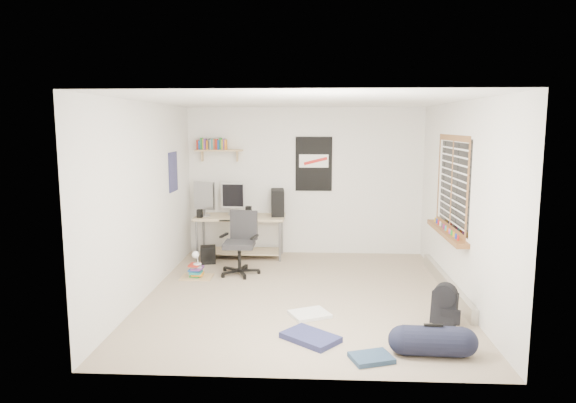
{
  "coord_description": "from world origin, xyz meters",
  "views": [
    {
      "loc": [
        0.17,
        -6.47,
        2.21
      ],
      "look_at": [
        -0.19,
        0.31,
        1.19
      ],
      "focal_mm": 32.0,
      "sensor_mm": 36.0,
      "label": 1
    }
  ],
  "objects_px": {
    "backpack": "(444,308)",
    "duffel_bag": "(433,342)",
    "desk": "(240,236)",
    "book_stack": "(196,268)",
    "office_chair": "(239,242)"
  },
  "relations": [
    {
      "from": "desk",
      "to": "office_chair",
      "type": "height_order",
      "value": "office_chair"
    },
    {
      "from": "desk",
      "to": "book_stack",
      "type": "bearing_deg",
      "value": -116.05
    },
    {
      "from": "desk",
      "to": "book_stack",
      "type": "height_order",
      "value": "desk"
    },
    {
      "from": "office_chair",
      "to": "book_stack",
      "type": "bearing_deg",
      "value": -147.58
    },
    {
      "from": "desk",
      "to": "office_chair",
      "type": "bearing_deg",
      "value": -87.46
    },
    {
      "from": "desk",
      "to": "book_stack",
      "type": "xyz_separation_m",
      "value": [
        -0.47,
        -1.21,
        -0.22
      ]
    },
    {
      "from": "desk",
      "to": "duffel_bag",
      "type": "xyz_separation_m",
      "value": [
        2.39,
        -3.61,
        -0.22
      ]
    },
    {
      "from": "backpack",
      "to": "duffel_bag",
      "type": "distance_m",
      "value": 0.83
    },
    {
      "from": "office_chair",
      "to": "book_stack",
      "type": "height_order",
      "value": "office_chair"
    },
    {
      "from": "backpack",
      "to": "duffel_bag",
      "type": "height_order",
      "value": "duffel_bag"
    },
    {
      "from": "desk",
      "to": "backpack",
      "type": "xyz_separation_m",
      "value": [
        2.68,
        -2.84,
        -0.16
      ]
    },
    {
      "from": "office_chair",
      "to": "duffel_bag",
      "type": "bearing_deg",
      "value": -36.46
    },
    {
      "from": "duffel_bag",
      "to": "desk",
      "type": "bearing_deg",
      "value": 125.6
    },
    {
      "from": "desk",
      "to": "office_chair",
      "type": "relative_size",
      "value": 1.57
    },
    {
      "from": "backpack",
      "to": "book_stack",
      "type": "xyz_separation_m",
      "value": [
        -3.16,
        1.63,
        -0.05
      ]
    }
  ]
}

